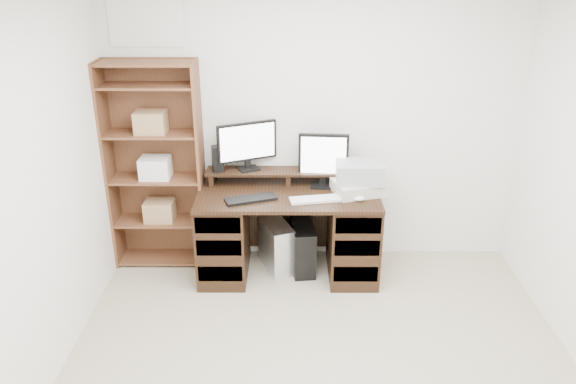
{
  "coord_description": "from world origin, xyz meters",
  "views": [
    {
      "loc": [
        -0.21,
        -2.61,
        2.6
      ],
      "look_at": [
        -0.22,
        1.43,
        0.85
      ],
      "focal_mm": 35.0,
      "sensor_mm": 36.0,
      "label": 1
    }
  ],
  "objects_px": {
    "desk": "(288,232)",
    "tower_black": "(303,247)",
    "monitor_wide": "(247,143)",
    "monitor_small": "(323,158)",
    "printer": "(359,187)",
    "tower_silver": "(276,245)",
    "bookshelf": "(156,165)"
  },
  "relations": [
    {
      "from": "printer",
      "to": "tower_silver",
      "type": "xyz_separation_m",
      "value": [
        -0.69,
        0.07,
        -0.59
      ]
    },
    {
      "from": "monitor_wide",
      "to": "bookshelf",
      "type": "height_order",
      "value": "bookshelf"
    },
    {
      "from": "tower_silver",
      "to": "tower_black",
      "type": "relative_size",
      "value": 0.98
    },
    {
      "from": "monitor_small",
      "to": "desk",
      "type": "bearing_deg",
      "value": -146.76
    },
    {
      "from": "desk",
      "to": "bookshelf",
      "type": "xyz_separation_m",
      "value": [
        -1.13,
        0.21,
        0.53
      ]
    },
    {
      "from": "monitor_wide",
      "to": "tower_black",
      "type": "distance_m",
      "value": 1.02
    },
    {
      "from": "monitor_small",
      "to": "tower_black",
      "type": "bearing_deg",
      "value": -141.66
    },
    {
      "from": "monitor_wide",
      "to": "monitor_small",
      "type": "xyz_separation_m",
      "value": [
        0.64,
        -0.08,
        -0.1
      ]
    },
    {
      "from": "tower_black",
      "to": "bookshelf",
      "type": "height_order",
      "value": "bookshelf"
    },
    {
      "from": "monitor_small",
      "to": "tower_silver",
      "type": "bearing_deg",
      "value": -162.95
    },
    {
      "from": "tower_silver",
      "to": "tower_black",
      "type": "bearing_deg",
      "value": -27.52
    },
    {
      "from": "monitor_small",
      "to": "tower_black",
      "type": "relative_size",
      "value": 1.04
    },
    {
      "from": "tower_black",
      "to": "monitor_wide",
      "type": "bearing_deg",
      "value": 152.27
    },
    {
      "from": "desk",
      "to": "monitor_wide",
      "type": "height_order",
      "value": "monitor_wide"
    },
    {
      "from": "printer",
      "to": "monitor_wide",
      "type": "bearing_deg",
      "value": 149.31
    },
    {
      "from": "bookshelf",
      "to": "monitor_wide",
      "type": "bearing_deg",
      "value": 1.95
    },
    {
      "from": "desk",
      "to": "monitor_small",
      "type": "relative_size",
      "value": 3.29
    },
    {
      "from": "monitor_wide",
      "to": "tower_silver",
      "type": "relative_size",
      "value": 1.13
    },
    {
      "from": "monitor_small",
      "to": "printer",
      "type": "bearing_deg",
      "value": -23.21
    },
    {
      "from": "desk",
      "to": "monitor_wide",
      "type": "distance_m",
      "value": 0.83
    },
    {
      "from": "monitor_wide",
      "to": "desk",
      "type": "bearing_deg",
      "value": -58.59
    },
    {
      "from": "printer",
      "to": "bookshelf",
      "type": "relative_size",
      "value": 0.23
    },
    {
      "from": "printer",
      "to": "tower_black",
      "type": "height_order",
      "value": "printer"
    },
    {
      "from": "tower_silver",
      "to": "monitor_wide",
      "type": "bearing_deg",
      "value": 123.85
    },
    {
      "from": "tower_black",
      "to": "bookshelf",
      "type": "distance_m",
      "value": 1.45
    },
    {
      "from": "desk",
      "to": "tower_black",
      "type": "bearing_deg",
      "value": 21.12
    },
    {
      "from": "bookshelf",
      "to": "desk",
      "type": "bearing_deg",
      "value": -10.71
    },
    {
      "from": "desk",
      "to": "monitor_wide",
      "type": "relative_size",
      "value": 3.09
    },
    {
      "from": "desk",
      "to": "bookshelf",
      "type": "distance_m",
      "value": 1.26
    },
    {
      "from": "tower_silver",
      "to": "bookshelf",
      "type": "height_order",
      "value": "bookshelf"
    },
    {
      "from": "tower_silver",
      "to": "tower_black",
      "type": "height_order",
      "value": "tower_silver"
    },
    {
      "from": "tower_silver",
      "to": "bookshelf",
      "type": "distance_m",
      "value": 1.25
    }
  ]
}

